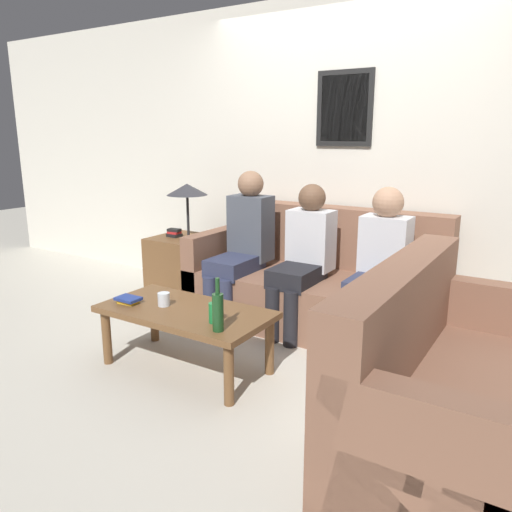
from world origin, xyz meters
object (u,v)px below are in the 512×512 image
Objects in this scene: coffee_table at (185,317)px; person_right at (379,262)px; teddy_bear at (343,400)px; person_middle at (304,254)px; person_left at (243,241)px; couch_main at (316,286)px; wine_bottle at (218,311)px; couch_side at (459,400)px; drinking_glass at (164,299)px.

coffee_table is 0.98× the size of person_right.
coffee_table is at bearing 175.52° from teddy_bear.
teddy_bear is at bearing -4.48° from coffee_table.
person_right is at bearing 1.23° from person_middle.
person_left is 1.15m from person_right.
couch_main is 6.23× the size of wine_bottle.
teddy_bear is (1.36, -1.11, -0.49)m from person_left.
person_middle is (0.33, 1.01, 0.26)m from coffee_table.
person_middle is 3.16× the size of teddy_bear.
wine_bottle reaches higher than teddy_bear.
couch_side is 0.57m from teddy_bear.
couch_side reaches higher than coffee_table.
drinking_glass reaches higher than coffee_table.
teddy_bear is at bearing -59.17° from couch_main.
person_left reaches higher than couch_side.
wine_bottle is at bearing -24.37° from coffee_table.
teddy_bear is at bearing 7.10° from wine_bottle.
couch_side is at bearing 5.47° from wine_bottle.
person_middle is at bearing 51.66° from couch_side.
coffee_table is at bearing 155.63° from wine_bottle.
drinking_glass is 0.24× the size of teddy_bear.
person_right is 3.19× the size of teddy_bear.
drinking_glass is 1.15m from person_middle.
couch_main is 1.24× the size of couch_side.
couch_side is 1.31m from wine_bottle.
wine_bottle is 0.58m from drinking_glass.
person_right is 1.22m from teddy_bear.
wine_bottle is at bearing 95.47° from couch_side.
person_middle reaches higher than couch_main.
couch_main is 1.75× the size of coffee_table.
couch_side reaches higher than wine_bottle.
teddy_bear is at bearing -39.19° from person_left.
couch_main is 1.71× the size of person_right.
teddy_bear is (0.21, -1.11, -0.47)m from person_right.
person_left is at bearing -179.85° from person_right.
person_middle is at bearing 93.14° from wine_bottle.
couch_main is 1.62× the size of person_left.
wine_bottle is 0.28× the size of person_middle.
wine_bottle is at bearing -88.28° from couch_main.
wine_bottle is at bearing -15.56° from drinking_glass.
person_middle is at bearing 125.92° from teddy_bear.
person_right reaches higher than teddy_bear.
person_left reaches higher than drinking_glass.
couch_main is 0.36m from person_middle.
drinking_glass is at bearing -135.76° from person_right.
person_middle is at bearing -0.99° from person_left.
drinking_glass is 1.06m from person_left.
person_middle reaches higher than couch_side.
coffee_table is 12.80× the size of drinking_glass.
person_left reaches higher than person_right.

